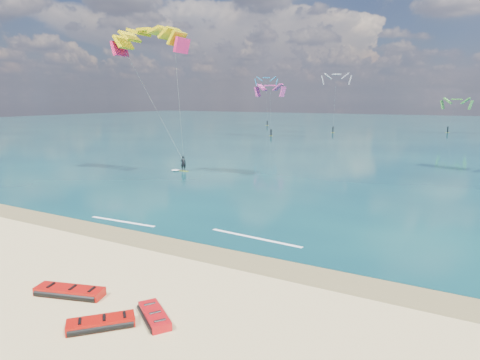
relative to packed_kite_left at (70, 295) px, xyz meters
The scene contains 9 objects.
ground 43.97m from the packed_kite_left, 93.42° to the left, with size 320.00×320.00×0.00m, color tan.
wet_sand_strip 7.37m from the packed_kite_left, 110.87° to the left, with size 320.00×2.40×0.01m, color olive.
sea 107.92m from the packed_kite_left, 91.39° to the left, with size 320.00×200.00×0.04m, color #0A2C37.
packed_kite_left is the anchor object (origin of this frame).
packed_kite_mid 4.33m from the packed_kite_left, ahead, with size 2.29×1.03×0.37m, color red, non-canonical shape.
packed_kite_right 3.25m from the packed_kite_left, 20.71° to the right, with size 2.52×1.08×0.39m, color #B00E07, non-canonical shape.
kitesurfer_main 28.24m from the packed_kite_left, 120.04° to the left, with size 7.72×7.72×15.58m.
shoreline_foam 9.63m from the packed_kite_left, 95.38° to the left, with size 14.70×1.89×0.01m.
distant_kites 84.51m from the packed_kite_left, 95.92° to the left, with size 80.86×33.46×13.49m.
Camera 1 is at (16.77, -14.74, 8.00)m, focal length 32.00 mm.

